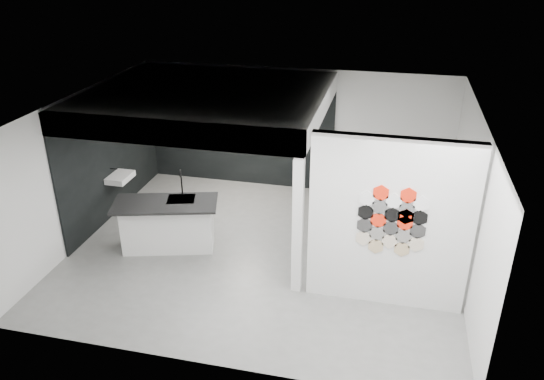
{
  "coord_description": "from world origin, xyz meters",
  "views": [
    {
      "loc": [
        2.08,
        -8.22,
        5.3
      ],
      "look_at": [
        0.1,
        0.3,
        1.15
      ],
      "focal_mm": 35.0,
      "sensor_mm": 36.0,
      "label": 1
    }
  ],
  "objects": [
    {
      "name": "bay_clad_left",
      "position": [
        -3.47,
        1.0,
        1.18
      ],
      "size": [
        0.04,
        4.0,
        2.35
      ],
      "primitive_type": "cube",
      "color": "black",
      "rests_on": "floor"
    },
    {
      "name": "floor",
      "position": [
        0.0,
        0.0,
        -0.01
      ],
      "size": [
        7.0,
        6.0,
        0.01
      ],
      "primitive_type": "cube",
      "color": "slate"
    },
    {
      "name": "bulkhead",
      "position": [
        -1.3,
        1.0,
        2.55
      ],
      "size": [
        4.4,
        4.0,
        0.4
      ],
      "primitive_type": "cube",
      "color": "silver",
      "rests_on": "corner_column"
    },
    {
      "name": "utensil_cup",
      "position": [
        -1.7,
        2.87,
        1.36
      ],
      "size": [
        0.09,
        0.09,
        0.09
      ],
      "primitive_type": "cylinder",
      "rotation": [
        0.0,
        0.0,
        -0.3
      ],
      "color": "black",
      "rests_on": "display_shelf"
    },
    {
      "name": "glass_vase",
      "position": [
        0.15,
        2.87,
        1.39
      ],
      "size": [
        0.14,
        0.14,
        0.15
      ],
      "primitive_type": "cylinder",
      "rotation": [
        0.0,
        0.0,
        -0.43
      ],
      "color": "gray",
      "rests_on": "display_shelf"
    },
    {
      "name": "bottle_dark",
      "position": [
        -1.26,
        2.87,
        1.39
      ],
      "size": [
        0.07,
        0.07,
        0.15
      ],
      "primitive_type": "cylinder",
      "rotation": [
        0.0,
        0.0,
        -0.37
      ],
      "color": "black",
      "rests_on": "display_shelf"
    },
    {
      "name": "fascia_beam",
      "position": [
        -1.3,
        -0.92,
        2.55
      ],
      "size": [
        4.4,
        0.16,
        0.4
      ],
      "primitive_type": "cube",
      "color": "silver",
      "rests_on": "corner_column"
    },
    {
      "name": "kitchen_island",
      "position": [
        -1.76,
        -0.25,
        0.51
      ],
      "size": [
        2.03,
        1.3,
        1.51
      ],
      "rotation": [
        0.0,
        0.0,
        0.27
      ],
      "color": "silver",
      "rests_on": "floor"
    },
    {
      "name": "stockpot",
      "position": [
        -2.39,
        2.87,
        1.42
      ],
      "size": [
        0.29,
        0.29,
        0.21
      ],
      "primitive_type": "cylinder",
      "rotation": [
        0.0,
        0.0,
        0.17
      ],
      "color": "black",
      "rests_on": "display_shelf"
    },
    {
      "name": "partition_panel",
      "position": [
        2.23,
        -1.0,
        1.4
      ],
      "size": [
        2.45,
        0.15,
        2.8
      ],
      "primitive_type": "cube",
      "color": "silver",
      "rests_on": "floor"
    },
    {
      "name": "display_shelf",
      "position": [
        -1.2,
        2.87,
        1.3
      ],
      "size": [
        3.0,
        0.15,
        0.04
      ],
      "primitive_type": "cube",
      "color": "black",
      "rests_on": "bay_clad_back"
    },
    {
      "name": "wall_basin",
      "position": [
        -3.24,
        0.8,
        0.85
      ],
      "size": [
        0.4,
        0.6,
        0.12
      ],
      "primitive_type": "cube",
      "color": "silver",
      "rests_on": "bay_clad_left"
    },
    {
      "name": "bay_clad_back",
      "position": [
        -1.3,
        2.97,
        1.18
      ],
      "size": [
        4.4,
        0.04,
        2.35
      ],
      "primitive_type": "cube",
      "color": "black",
      "rests_on": "floor"
    },
    {
      "name": "kettle",
      "position": [
        0.09,
        2.87,
        1.4
      ],
      "size": [
        0.23,
        0.23,
        0.16
      ],
      "primitive_type": "ellipsoid",
      "rotation": [
        0.0,
        0.0,
        0.22
      ],
      "color": "black",
      "rests_on": "display_shelf"
    },
    {
      "name": "glass_bowl",
      "position": [
        0.15,
        2.87,
        1.37
      ],
      "size": [
        0.19,
        0.19,
        0.1
      ],
      "primitive_type": "cylinder",
      "rotation": [
        0.0,
        0.0,
        0.38
      ],
      "color": "gray",
      "rests_on": "display_shelf"
    },
    {
      "name": "hex_tile_cluster",
      "position": [
        2.26,
        -1.09,
        1.5
      ],
      "size": [
        1.04,
        0.02,
        1.16
      ],
      "color": "beige",
      "rests_on": "partition_panel"
    },
    {
      "name": "corner_column",
      "position": [
        0.82,
        -1.0,
        1.18
      ],
      "size": [
        0.16,
        0.16,
        2.35
      ],
      "primitive_type": "cube",
      "color": "silver",
      "rests_on": "floor"
    }
  ]
}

